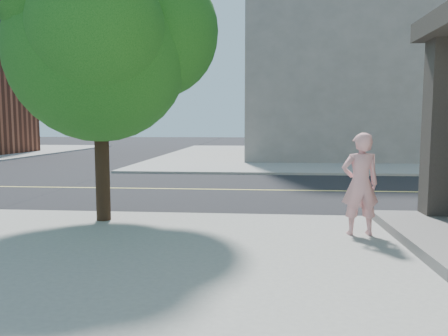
{
  "coord_description": "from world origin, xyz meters",
  "views": [
    {
      "loc": [
        5.87,
        -9.91,
        2.22
      ],
      "look_at": [
        5.1,
        -0.82,
        1.3
      ],
      "focal_mm": 33.8,
      "sensor_mm": 36.0,
      "label": 1
    }
  ],
  "objects": [
    {
      "name": "ground",
      "position": [
        0.0,
        0.0,
        0.0
      ],
      "size": [
        140.0,
        140.0,
        0.0
      ],
      "primitive_type": "plane",
      "color": "black",
      "rests_on": "ground"
    },
    {
      "name": "street_tree",
      "position": [
        2.51,
        -0.9,
        4.23
      ],
      "size": [
        4.79,
        4.36,
        6.36
      ],
      "rotation": [
        0.0,
        0.0,
        -0.13
      ],
      "color": "black",
      "rests_on": "sidewalk_se"
    },
    {
      "name": "filler_ne",
      "position": [
        14.0,
        22.0,
        7.12
      ],
      "size": [
        18.0,
        16.0,
        14.0
      ],
      "primitive_type": "cube",
      "color": "slate",
      "rests_on": "sidewalk_ne"
    },
    {
      "name": "man_on_phone",
      "position": [
        7.79,
        -1.73,
        1.1
      ],
      "size": [
        0.75,
        0.53,
        1.97
      ],
      "primitive_type": "imported",
      "rotation": [
        0.0,
        0.0,
        3.22
      ],
      "color": "pink",
      "rests_on": "sidewalk_se"
    },
    {
      "name": "road_ew",
      "position": [
        0.0,
        4.5,
        0.01
      ],
      "size": [
        140.0,
        9.0,
        0.01
      ],
      "primitive_type": "cube",
      "color": "black",
      "rests_on": "ground"
    },
    {
      "name": "sidewalk_ne",
      "position": [
        13.5,
        21.5,
        0.06
      ],
      "size": [
        29.0,
        25.0,
        0.12
      ],
      "primitive_type": "cube",
      "color": "gray",
      "rests_on": "ground"
    }
  ]
}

